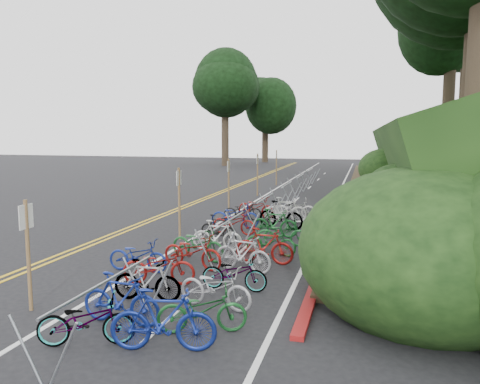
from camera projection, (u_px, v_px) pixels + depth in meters
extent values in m
plane|color=black|center=(80.00, 281.00, 11.64)|extent=(120.00, 120.00, 0.00)
cube|color=gold|center=(166.00, 213.00, 21.77)|extent=(0.12, 80.00, 0.01)
cube|color=gold|center=(172.00, 213.00, 21.70)|extent=(0.12, 80.00, 0.01)
cube|color=silver|center=(231.00, 216.00, 20.96)|extent=(0.12, 80.00, 0.01)
cube|color=silver|center=(326.00, 220.00, 19.87)|extent=(0.12, 80.00, 0.01)
cube|color=silver|center=(161.00, 326.00, 8.92)|extent=(0.10, 1.60, 0.01)
cube|color=silver|center=(242.00, 251.00, 14.67)|extent=(0.10, 1.60, 0.01)
cube|color=silver|center=(277.00, 218.00, 20.41)|extent=(0.10, 1.60, 0.01)
cube|color=silver|center=(297.00, 199.00, 26.16)|extent=(0.10, 1.60, 0.01)
cube|color=silver|center=(309.00, 188.00, 31.91)|extent=(0.10, 1.60, 0.01)
cube|color=silver|center=(318.00, 179.00, 37.66)|extent=(0.10, 1.60, 0.01)
cube|color=silver|center=(325.00, 173.00, 43.41)|extent=(0.10, 1.60, 0.01)
cube|color=maroon|center=(340.00, 212.00, 21.65)|extent=(0.25, 28.00, 0.10)
cube|color=black|center=(479.00, 148.00, 28.87)|extent=(12.32, 44.00, 9.11)
cube|color=#382819|center=(359.00, 188.00, 31.05)|extent=(1.40, 44.00, 0.16)
ellipsoid|color=#284C19|center=(380.00, 232.00, 12.52)|extent=(2.00, 2.80, 1.60)
ellipsoid|color=#284C19|center=(400.00, 192.00, 17.04)|extent=(2.60, 3.64, 2.08)
ellipsoid|color=#284C19|center=(418.00, 169.00, 22.42)|extent=(2.20, 3.08, 1.76)
ellipsoid|color=#284C19|center=(383.00, 168.00, 28.59)|extent=(3.00, 4.20, 2.40)
ellipsoid|color=#284C19|center=(391.00, 160.00, 34.13)|extent=(2.40, 3.36, 1.92)
ellipsoid|color=#284C19|center=(405.00, 149.00, 37.54)|extent=(2.80, 3.92, 2.24)
ellipsoid|color=#284C19|center=(371.00, 217.00, 15.46)|extent=(1.80, 2.52, 1.44)
ellipsoid|color=#284C19|center=(426.00, 153.00, 25.97)|extent=(3.20, 4.48, 2.56)
ellipsoid|color=black|center=(423.00, 250.00, 9.90)|extent=(5.28, 6.16, 3.52)
cylinder|color=#2D2319|center=(473.00, 78.00, 19.55)|extent=(0.87, 0.87, 6.93)
cylinder|color=#2D2319|center=(448.00, 101.00, 34.48)|extent=(0.84, 0.84, 6.46)
ellipsoid|color=black|center=(453.00, 20.00, 33.77)|extent=(8.62, 8.62, 8.19)
cylinder|color=#2D2319|center=(464.00, 94.00, 41.36)|extent=(0.89, 0.89, 7.39)
ellipsoid|color=black|center=(469.00, 14.00, 40.52)|extent=(10.26, 10.26, 9.75)
cylinder|color=#2D2319|center=(225.00, 140.00, 53.83)|extent=(0.82, 0.82, 6.00)
ellipsoid|color=black|center=(225.00, 91.00, 53.16)|extent=(8.21, 8.21, 7.80)
cylinder|color=#2D2319|center=(265.00, 141.00, 60.75)|extent=(0.80, 0.80, 5.54)
ellipsoid|color=black|center=(265.00, 102.00, 60.14)|extent=(7.18, 7.18, 6.82)
cylinder|color=#8E929B|center=(105.00, 282.00, 7.99)|extent=(0.05, 3.42, 0.05)
cylinder|color=#8E929B|center=(27.00, 354.00, 6.59)|extent=(0.57, 0.04, 1.11)
cylinder|color=#8E929B|center=(62.00, 359.00, 6.45)|extent=(0.57, 0.04, 1.11)
cylinder|color=#8E929B|center=(135.00, 284.00, 9.68)|extent=(0.57, 0.04, 1.11)
cylinder|color=#8E929B|center=(160.00, 286.00, 9.53)|extent=(0.57, 0.04, 1.11)
cylinder|color=#8E929B|center=(230.00, 220.00, 13.59)|extent=(0.05, 3.00, 0.05)
cylinder|color=#8E929B|center=(205.00, 250.00, 12.39)|extent=(0.58, 0.04, 1.13)
cylinder|color=#8E929B|center=(225.00, 252.00, 12.25)|extent=(0.58, 0.04, 1.13)
cylinder|color=#8E929B|center=(234.00, 230.00, 15.08)|extent=(0.58, 0.04, 1.13)
cylinder|color=#8E929B|center=(250.00, 231.00, 14.93)|extent=(0.58, 0.04, 1.13)
cylinder|color=#8E929B|center=(265.00, 198.00, 18.38)|extent=(0.05, 3.00, 0.05)
cylinder|color=#8E929B|center=(250.00, 218.00, 17.18)|extent=(0.58, 0.04, 1.13)
cylinder|color=#8E929B|center=(265.00, 219.00, 17.04)|extent=(0.58, 0.04, 1.13)
cylinder|color=#8E929B|center=(266.00, 207.00, 19.87)|extent=(0.58, 0.04, 1.13)
cylinder|color=#8E929B|center=(279.00, 207.00, 19.72)|extent=(0.58, 0.04, 1.13)
cylinder|color=#8E929B|center=(286.00, 185.00, 23.17)|extent=(0.05, 3.00, 0.05)
cylinder|color=#8E929B|center=(276.00, 200.00, 21.97)|extent=(0.58, 0.04, 1.13)
cylinder|color=#8E929B|center=(287.00, 200.00, 21.83)|extent=(0.58, 0.04, 1.13)
cylinder|color=#8E929B|center=(285.00, 193.00, 24.66)|extent=(0.58, 0.04, 1.13)
cylinder|color=#8E929B|center=(296.00, 193.00, 24.51)|extent=(0.58, 0.04, 1.13)
cylinder|color=#8E929B|center=(300.00, 176.00, 27.96)|extent=(0.05, 3.00, 0.05)
cylinder|color=#8E929B|center=(292.00, 188.00, 26.76)|extent=(0.58, 0.04, 1.13)
cylinder|color=#8E929B|center=(302.00, 188.00, 26.62)|extent=(0.58, 0.04, 1.13)
cylinder|color=#8E929B|center=(299.00, 183.00, 29.45)|extent=(0.58, 0.04, 1.13)
cylinder|color=#8E929B|center=(308.00, 183.00, 29.30)|extent=(0.58, 0.04, 1.13)
cylinder|color=#8E929B|center=(310.00, 170.00, 32.75)|extent=(0.05, 3.00, 0.05)
cylinder|color=#8E929B|center=(303.00, 180.00, 31.55)|extent=(0.58, 0.04, 1.13)
cylinder|color=#8E929B|center=(312.00, 180.00, 31.41)|extent=(0.58, 0.04, 1.13)
cylinder|color=#8E929B|center=(308.00, 176.00, 34.24)|extent=(0.58, 0.04, 1.13)
cylinder|color=#8E929B|center=(316.00, 176.00, 34.09)|extent=(0.58, 0.04, 1.13)
cylinder|color=brown|center=(28.00, 256.00, 9.58)|extent=(0.08, 0.08, 2.32)
cube|color=silver|center=(26.00, 217.00, 9.48)|extent=(0.02, 0.40, 0.50)
cylinder|color=brown|center=(179.00, 204.00, 16.12)|extent=(0.08, 0.08, 2.50)
cube|color=silver|center=(179.00, 178.00, 16.01)|extent=(0.02, 0.40, 0.50)
cylinder|color=brown|center=(229.00, 185.00, 21.87)|extent=(0.08, 0.08, 2.50)
cube|color=silver|center=(229.00, 166.00, 21.75)|extent=(0.02, 0.40, 0.50)
cylinder|color=brown|center=(257.00, 175.00, 27.61)|extent=(0.08, 0.08, 2.50)
cube|color=silver|center=(258.00, 160.00, 27.50)|extent=(0.02, 0.40, 0.50)
cylinder|color=brown|center=(276.00, 168.00, 33.36)|extent=(0.08, 0.08, 2.50)
cube|color=silver|center=(276.00, 155.00, 33.25)|extent=(0.02, 0.40, 0.50)
imported|color=navy|center=(138.00, 255.00, 12.41)|extent=(0.59, 1.67, 0.88)
imported|color=slate|center=(86.00, 321.00, 8.06)|extent=(1.14, 1.78, 0.88)
imported|color=navy|center=(163.00, 320.00, 7.82)|extent=(0.89, 1.88, 1.09)
imported|color=navy|center=(121.00, 299.00, 8.94)|extent=(0.61, 1.73, 1.02)
imported|color=#144C1E|center=(202.00, 310.00, 8.59)|extent=(1.10, 1.75, 0.87)
imported|color=slate|center=(147.00, 280.00, 10.21)|extent=(0.53, 1.58, 0.93)
imported|color=#9E9EA3|center=(215.00, 287.00, 9.81)|extent=(0.91, 1.77, 0.89)
imported|color=maroon|center=(159.00, 266.00, 11.32)|extent=(0.96, 1.87, 0.93)
imported|color=slate|center=(234.00, 273.00, 10.93)|extent=(0.57, 1.59, 0.83)
imported|color=maroon|center=(193.00, 251.00, 12.69)|extent=(0.98, 1.89, 0.95)
imported|color=#9E9EA3|center=(243.00, 253.00, 12.37)|extent=(0.90, 1.74, 1.01)
imported|color=#144C1E|center=(198.00, 243.00, 13.58)|extent=(1.13, 1.94, 0.96)
imported|color=maroon|center=(264.00, 246.00, 13.15)|extent=(0.57, 1.72, 1.02)
imported|color=beige|center=(217.00, 235.00, 14.64)|extent=(0.51, 1.63, 0.97)
imported|color=#144C1E|center=(271.00, 241.00, 14.13)|extent=(0.87, 1.70, 0.85)
imported|color=black|center=(218.00, 229.00, 15.80)|extent=(0.98, 1.60, 0.93)
imported|color=#144C1E|center=(282.00, 233.00, 15.23)|extent=(0.87, 1.72, 0.86)
imported|color=maroon|center=(234.00, 222.00, 17.07)|extent=(0.78, 1.72, 0.87)
imported|color=#144C1E|center=(274.00, 223.00, 16.57)|extent=(0.55, 1.70, 1.01)
imported|color=navy|center=(235.00, 215.00, 18.19)|extent=(0.84, 1.93, 0.98)
imported|color=slate|center=(281.00, 215.00, 17.95)|extent=(0.95, 1.89, 1.09)
imported|color=black|center=(243.00, 211.00, 19.78)|extent=(0.87, 1.68, 0.84)
imported|color=beige|center=(285.00, 210.00, 19.28)|extent=(0.76, 1.83, 1.06)
imported|color=maroon|center=(256.00, 207.00, 20.36)|extent=(1.23, 1.93, 0.96)
imported|color=beige|center=(295.00, 208.00, 20.14)|extent=(0.87, 1.82, 0.92)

